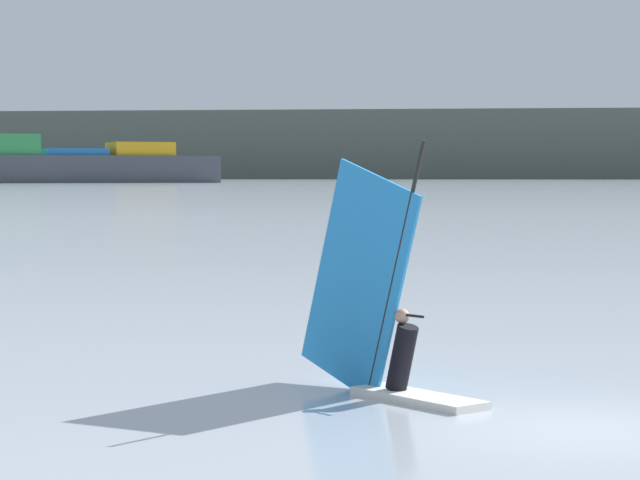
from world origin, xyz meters
TOP-DOWN VIEW (x-y plane):
  - ground_plane at (0.00, 0.00)m, footprint 4000.00×4000.00m
  - windsurfer at (-2.15, 2.77)m, footprint 2.39×3.44m
  - distant_headland at (47.36, 990.22)m, footprint 811.78×401.30m

SIDE VIEW (x-z plane):
  - ground_plane at x=0.00m, z-range 0.00..0.00m
  - windsurfer at x=-2.15m, z-range -0.96..3.00m
  - distant_headland at x=47.36m, z-range 0.00..46.27m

